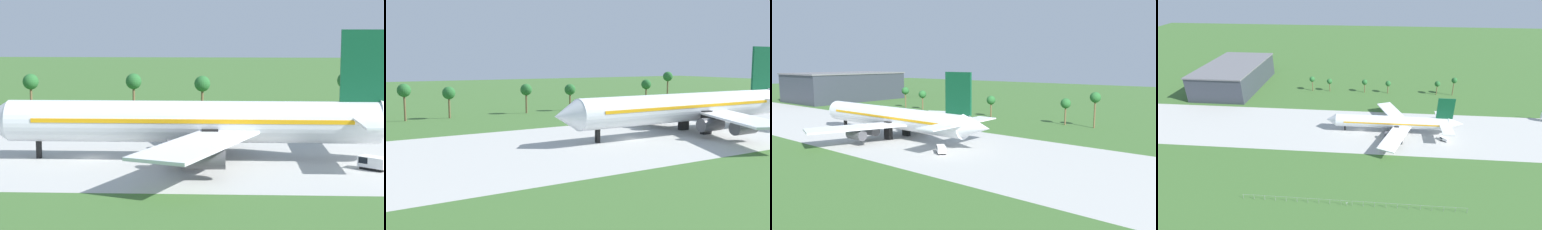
% 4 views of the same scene
% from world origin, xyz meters
% --- Properties ---
extents(ground_plane, '(600.00, 600.00, 0.00)m').
position_xyz_m(ground_plane, '(0.00, 0.00, 0.00)').
color(ground_plane, '#3D662D').
extents(taxiway_strip, '(320.00, 44.00, 0.02)m').
position_xyz_m(taxiway_strip, '(0.00, 0.00, 0.01)').
color(taxiway_strip, '#B2B2AD').
rests_on(taxiway_strip, ground_plane).
extents(jet_airliner, '(68.74, 53.41, 19.62)m').
position_xyz_m(jet_airliner, '(17.01, -0.60, 5.75)').
color(jet_airliner, white).
rests_on(jet_airliner, ground_plane).
extents(baggage_tug, '(4.39, 4.18, 1.90)m').
position_xyz_m(baggage_tug, '(41.05, -6.84, 1.05)').
color(baggage_tug, black).
rests_on(baggage_tug, ground_plane).
extents(terminal_building, '(36.72, 61.20, 16.22)m').
position_xyz_m(terminal_building, '(-91.31, 55.09, 8.13)').
color(terminal_building, '#333842').
rests_on(terminal_building, ground_plane).
extents(palm_tree_row, '(96.87, 3.60, 12.21)m').
position_xyz_m(palm_tree_row, '(10.04, 51.91, 7.76)').
color(palm_tree_row, brown).
rests_on(palm_tree_row, ground_plane).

